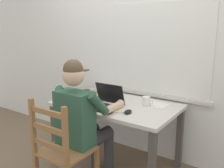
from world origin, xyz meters
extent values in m
plane|color=brown|center=(0.00, 0.00, 0.00)|extent=(8.00, 8.00, 0.00)
cube|color=silver|center=(0.00, 0.47, 1.30)|extent=(6.00, 0.04, 2.60)
cube|color=silver|center=(0.25, 0.45, 1.27)|extent=(1.19, 0.01, 1.01)
cube|color=beige|center=(0.25, 0.44, 0.75)|extent=(1.25, 0.06, 0.04)
cube|color=beige|center=(0.00, 0.00, 0.70)|extent=(1.29, 0.78, 0.03)
cube|color=#4C4742|center=(-0.60, -0.34, 0.34)|extent=(0.06, 0.06, 0.68)
cube|color=#4C4742|center=(0.60, -0.34, 0.34)|extent=(0.06, 0.06, 0.68)
cube|color=#4C4742|center=(-0.60, 0.34, 0.34)|extent=(0.06, 0.06, 0.68)
cube|color=#4C4742|center=(0.60, 0.34, 0.34)|extent=(0.06, 0.06, 0.68)
cube|color=#2D5642|center=(-0.07, -0.57, 0.71)|extent=(0.34, 0.20, 0.50)
sphere|color=#DBB293|center=(-0.07, -0.57, 1.11)|extent=(0.19, 0.19, 0.19)
sphere|color=brown|center=(-0.07, -0.57, 1.16)|extent=(0.17, 0.17, 0.17)
cube|color=brown|center=(-0.07, -0.49, 1.14)|extent=(0.13, 0.10, 0.01)
cylinder|color=#38383D|center=(-0.16, -0.37, 0.46)|extent=(0.13, 0.40, 0.13)
cylinder|color=#38383D|center=(0.02, -0.37, 0.46)|extent=(0.13, 0.40, 0.13)
cylinder|color=#38383D|center=(-0.16, -0.17, 0.23)|extent=(0.10, 0.10, 0.46)
cylinder|color=#38383D|center=(0.02, -0.17, 0.23)|extent=(0.10, 0.10, 0.46)
cylinder|color=#2D5642|center=(-0.27, -0.48, 0.87)|extent=(0.10, 0.25, 0.25)
cylinder|color=#DBB293|center=(-0.27, -0.25, 0.77)|extent=(0.07, 0.28, 0.07)
sphere|color=#DBB293|center=(-0.26, -0.11, 0.77)|extent=(0.08, 0.08, 0.08)
cylinder|color=#2D5642|center=(0.13, -0.48, 0.87)|extent=(0.10, 0.25, 0.25)
cylinder|color=#DBB293|center=(0.13, -0.25, 0.77)|extent=(0.07, 0.28, 0.07)
sphere|color=#DBB293|center=(0.12, -0.11, 0.77)|extent=(0.08, 0.08, 0.08)
cube|color=olive|center=(-0.07, -0.69, 0.45)|extent=(0.42, 0.42, 0.02)
cube|color=olive|center=(-0.26, -0.50, 0.22)|extent=(0.04, 0.04, 0.44)
cube|color=olive|center=(0.12, -0.88, 0.70)|extent=(0.04, 0.04, 0.48)
cube|color=olive|center=(-0.26, -0.88, 0.70)|extent=(0.04, 0.04, 0.48)
cube|color=olive|center=(-0.07, -0.88, 0.58)|extent=(0.36, 0.02, 0.04)
cube|color=olive|center=(-0.07, -0.88, 0.72)|extent=(0.36, 0.02, 0.04)
cube|color=olive|center=(-0.07, -0.88, 0.86)|extent=(0.36, 0.02, 0.04)
cube|color=black|center=(-0.03, -0.22, 0.73)|extent=(0.33, 0.23, 0.02)
cube|color=#2B2B2D|center=(-0.03, -0.22, 0.74)|extent=(0.29, 0.17, 0.00)
cube|color=black|center=(-0.03, -0.07, 0.84)|extent=(0.33, 0.07, 0.21)
cube|color=#99A8B2|center=(-0.03, -0.07, 0.84)|extent=(0.29, 0.06, 0.18)
ellipsoid|color=black|center=(0.26, -0.20, 0.74)|extent=(0.06, 0.10, 0.03)
cylinder|color=white|center=(0.29, 0.12, 0.76)|extent=(0.08, 0.08, 0.09)
torus|color=white|center=(0.35, 0.12, 0.77)|extent=(0.05, 0.01, 0.05)
cylinder|color=black|center=(-0.39, -0.03, 0.77)|extent=(0.08, 0.08, 0.10)
torus|color=black|center=(-0.34, -0.03, 0.77)|extent=(0.05, 0.01, 0.05)
cube|color=gold|center=(-0.41, 0.19, 0.73)|extent=(0.15, 0.12, 0.02)
cube|color=gray|center=(-0.41, 0.21, 0.75)|extent=(0.15, 0.11, 0.03)
cube|color=#BC332D|center=(-0.16, 0.09, 0.73)|extent=(0.17, 0.11, 0.03)
cube|color=gold|center=(-0.15, 0.09, 0.77)|extent=(0.18, 0.13, 0.03)
cube|color=#2D5B9E|center=(-0.15, 0.10, 0.79)|extent=(0.18, 0.14, 0.02)
cube|color=silver|center=(0.12, -0.17, 0.73)|extent=(0.24, 0.24, 0.02)
cube|color=silver|center=(-0.33, 0.05, 0.72)|extent=(0.27, 0.24, 0.01)
cube|color=white|center=(0.38, 0.19, 0.72)|extent=(0.22, 0.19, 0.01)
cube|color=teal|center=(-0.37, -0.24, 0.72)|extent=(0.15, 0.11, 0.00)
camera|label=1|loc=(1.40, -2.12, 1.52)|focal=39.91mm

